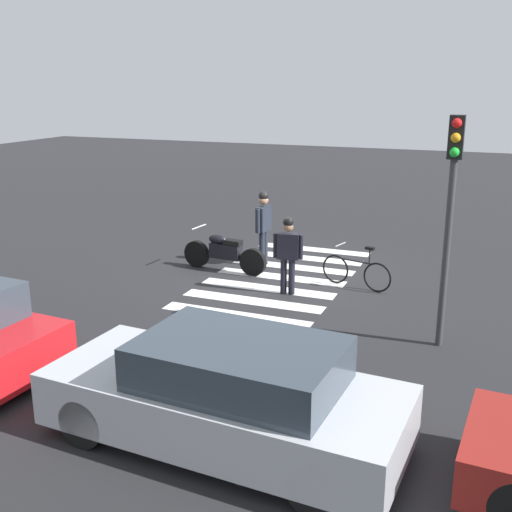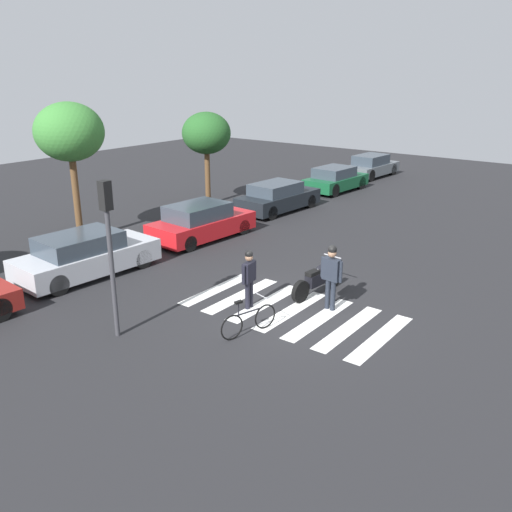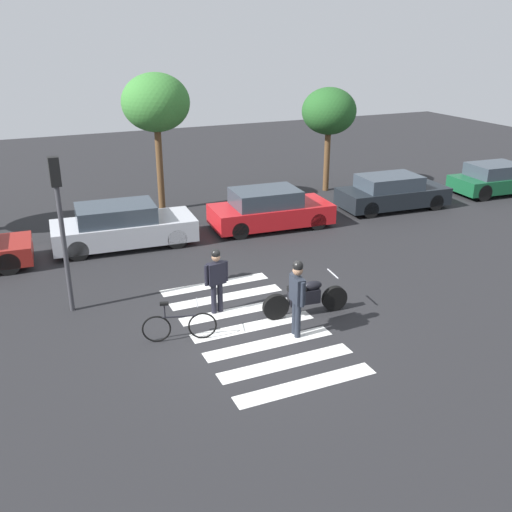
% 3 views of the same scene
% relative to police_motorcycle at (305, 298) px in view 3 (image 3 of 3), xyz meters
% --- Properties ---
extents(ground_plane, '(60.00, 60.00, 0.00)m').
position_rel_police_motorcycle_xyz_m(ground_plane, '(-1.45, -0.04, -0.47)').
color(ground_plane, '#232326').
extents(police_motorcycle, '(2.26, 0.62, 1.05)m').
position_rel_police_motorcycle_xyz_m(police_motorcycle, '(0.00, 0.00, 0.00)').
color(police_motorcycle, black).
rests_on(police_motorcycle, ground_plane).
extents(leaning_bicycle, '(1.68, 0.58, 1.00)m').
position_rel_police_motorcycle_xyz_m(leaning_bicycle, '(-3.28, 0.05, -0.09)').
color(leaning_bicycle, black).
rests_on(leaning_bicycle, ground_plane).
extents(officer_on_foot, '(0.65, 0.26, 1.72)m').
position_rel_police_motorcycle_xyz_m(officer_on_foot, '(-1.99, 1.03, 0.52)').
color(officer_on_foot, black).
rests_on(officer_on_foot, ground_plane).
extents(officer_by_motorcycle, '(0.25, 0.70, 1.90)m').
position_rel_police_motorcycle_xyz_m(officer_by_motorcycle, '(-0.70, -0.84, 0.65)').
color(officer_by_motorcycle, '#1E232D').
rests_on(officer_by_motorcycle, ground_plane).
extents(crosswalk_stripes, '(3.12, 5.85, 0.01)m').
position_rel_police_motorcycle_xyz_m(crosswalk_stripes, '(-1.45, -0.04, -0.46)').
color(crosswalk_stripes, silver).
rests_on(crosswalk_stripes, ground_plane).
extents(car_silver_sedan, '(4.73, 2.16, 1.44)m').
position_rel_police_motorcycle_xyz_m(car_silver_sedan, '(-3.17, 6.85, 0.22)').
color(car_silver_sedan, black).
rests_on(car_silver_sedan, ground_plane).
extents(car_red_convertible, '(4.45, 2.15, 1.44)m').
position_rel_police_motorcycle_xyz_m(car_red_convertible, '(2.10, 6.62, 0.21)').
color(car_red_convertible, black).
rests_on(car_red_convertible, ground_plane).
extents(car_black_suv, '(4.48, 2.07, 1.38)m').
position_rel_police_motorcycle_xyz_m(car_black_suv, '(7.59, 6.78, 0.19)').
color(car_black_suv, black).
rests_on(car_black_suv, ground_plane).
extents(car_green_compact, '(4.07, 2.06, 1.34)m').
position_rel_police_motorcycle_xyz_m(car_green_compact, '(13.16, 6.82, 0.18)').
color(car_green_compact, black).
rests_on(car_green_compact, ground_plane).
extents(traffic_light_pole, '(0.24, 0.33, 3.98)m').
position_rel_police_motorcycle_xyz_m(traffic_light_pole, '(-5.36, 2.66, 2.22)').
color(traffic_light_pole, '#38383D').
rests_on(traffic_light_pole, ground_plane).
extents(street_tree_mid, '(2.56, 2.56, 5.29)m').
position_rel_police_motorcycle_xyz_m(street_tree_mid, '(-0.90, 10.31, 3.70)').
color(street_tree_mid, brown).
rests_on(street_tree_mid, ground_plane).
extents(street_tree_far, '(2.34, 2.34, 4.48)m').
position_rel_police_motorcycle_xyz_m(street_tree_far, '(6.63, 10.31, 2.99)').
color(street_tree_far, brown).
rests_on(street_tree_far, ground_plane).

